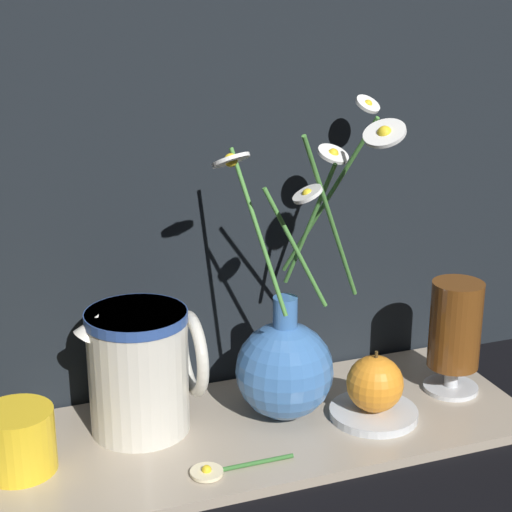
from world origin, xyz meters
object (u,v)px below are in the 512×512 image
Objects in this scene: tea_glass at (457,330)px; yellow_mug at (16,441)px; vase_with_flowers at (286,362)px; ceramic_pitcher at (141,366)px; orange_fruit at (375,384)px.

yellow_mug is at bearing 179.71° from tea_glass.
vase_with_flowers is 0.23m from tea_glass.
ceramic_pitcher is at bearing 173.33° from tea_glass.
orange_fruit is at bearing -14.99° from ceramic_pitcher.
tea_glass reaches higher than orange_fruit.
tea_glass is 0.14m from orange_fruit.
vase_with_flowers reaches higher than tea_glass.
orange_fruit is (0.27, -0.07, -0.04)m from ceramic_pitcher.
yellow_mug is 0.57× the size of ceramic_pitcher.
tea_glass is at bearing 11.39° from orange_fruit.
vase_with_flowers reaches higher than ceramic_pitcher.
ceramic_pitcher reaches higher than yellow_mug.
vase_with_flowers reaches higher than orange_fruit.
tea_glass is (0.39, -0.05, 0.00)m from ceramic_pitcher.
orange_fruit is (-0.13, -0.03, -0.04)m from tea_glass.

